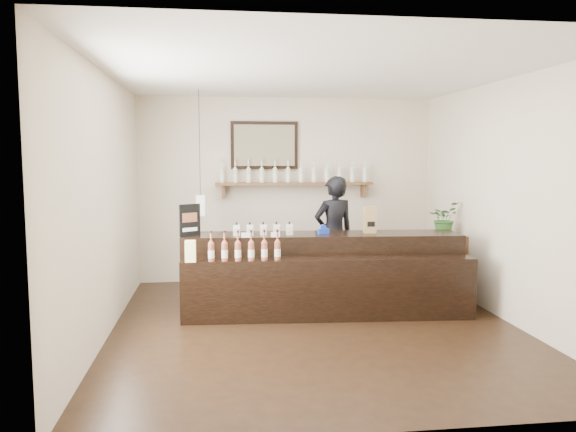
% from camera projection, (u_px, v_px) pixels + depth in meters
% --- Properties ---
extents(ground, '(5.00, 5.00, 0.00)m').
position_uv_depth(ground, '(315.00, 326.00, 6.34)').
color(ground, black).
rests_on(ground, ground).
extents(room_shell, '(5.00, 5.00, 5.00)m').
position_uv_depth(room_shell, '(316.00, 175.00, 6.16)').
color(room_shell, beige).
rests_on(room_shell, ground).
extents(back_wall_decor, '(2.66, 0.96, 1.69)m').
position_uv_depth(back_wall_decor, '(278.00, 167.00, 8.48)').
color(back_wall_decor, brown).
rests_on(back_wall_decor, ground).
extents(counter, '(3.46, 1.14, 1.12)m').
position_uv_depth(counter, '(323.00, 276.00, 6.89)').
color(counter, black).
rests_on(counter, ground).
extents(promo_sign, '(0.24, 0.16, 0.39)m').
position_uv_depth(promo_sign, '(190.00, 220.00, 6.70)').
color(promo_sign, black).
rests_on(promo_sign, counter).
extents(paper_bag, '(0.16, 0.13, 0.33)m').
position_uv_depth(paper_bag, '(370.00, 220.00, 7.00)').
color(paper_bag, olive).
rests_on(paper_bag, counter).
extents(tape_dispenser, '(0.15, 0.09, 0.12)m').
position_uv_depth(tape_dispenser, '(323.00, 230.00, 6.92)').
color(tape_dispenser, '#16329F').
rests_on(tape_dispenser, counter).
extents(side_cabinet, '(0.52, 0.65, 0.84)m').
position_uv_depth(side_cabinet, '(442.00, 265.00, 7.73)').
color(side_cabinet, brown).
rests_on(side_cabinet, ground).
extents(potted_plant, '(0.54, 0.53, 0.45)m').
position_uv_depth(potted_plant, '(444.00, 218.00, 7.67)').
color(potted_plant, '#2F6227').
rests_on(potted_plant, side_cabinet).
extents(shopkeeper, '(0.77, 0.61, 1.86)m').
position_uv_depth(shopkeeper, '(334.00, 227.00, 7.84)').
color(shopkeeper, black).
rests_on(shopkeeper, ground).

